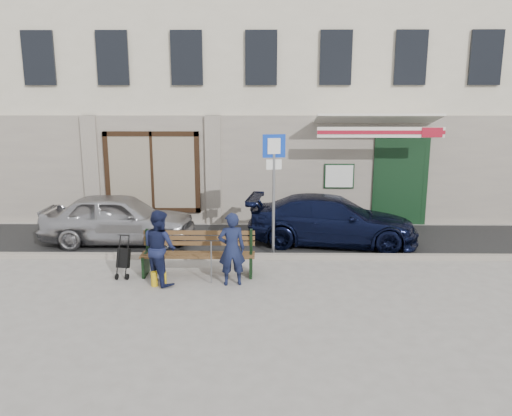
{
  "coord_description": "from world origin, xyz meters",
  "views": [
    {
      "loc": [
        0.03,
        -9.66,
        3.67
      ],
      "look_at": [
        -0.1,
        1.6,
        1.2
      ],
      "focal_mm": 35.0,
      "sensor_mm": 36.0,
      "label": 1
    }
  ],
  "objects_px": {
    "parking_sign": "(274,174)",
    "woman": "(160,247)",
    "stroller": "(123,259)",
    "man": "(232,249)",
    "bench": "(196,254)",
    "car_silver": "(119,218)",
    "car_navy": "(332,220)"
  },
  "relations": [
    {
      "from": "car_navy",
      "to": "parking_sign",
      "type": "bearing_deg",
      "value": 130.03
    },
    {
      "from": "car_silver",
      "to": "stroller",
      "type": "distance_m",
      "value": 2.64
    },
    {
      "from": "bench",
      "to": "stroller",
      "type": "relative_size",
      "value": 2.71
    },
    {
      "from": "woman",
      "to": "stroller",
      "type": "height_order",
      "value": "woman"
    },
    {
      "from": "parking_sign",
      "to": "car_navy",
      "type": "bearing_deg",
      "value": 21.1
    },
    {
      "from": "woman",
      "to": "bench",
      "type": "bearing_deg",
      "value": -99.56
    },
    {
      "from": "woman",
      "to": "car_navy",
      "type": "bearing_deg",
      "value": -100.33
    },
    {
      "from": "bench",
      "to": "man",
      "type": "height_order",
      "value": "man"
    },
    {
      "from": "woman",
      "to": "stroller",
      "type": "distance_m",
      "value": 1.0
    },
    {
      "from": "parking_sign",
      "to": "woman",
      "type": "xyz_separation_m",
      "value": [
        -2.32,
        -1.93,
        -1.19
      ]
    },
    {
      "from": "car_silver",
      "to": "man",
      "type": "xyz_separation_m",
      "value": [
        3.08,
        -2.92,
        0.09
      ]
    },
    {
      "from": "parking_sign",
      "to": "man",
      "type": "height_order",
      "value": "parking_sign"
    },
    {
      "from": "car_navy",
      "to": "stroller",
      "type": "height_order",
      "value": "car_navy"
    },
    {
      "from": "car_navy",
      "to": "man",
      "type": "relative_size",
      "value": 2.89
    },
    {
      "from": "parking_sign",
      "to": "stroller",
      "type": "height_order",
      "value": "parking_sign"
    },
    {
      "from": "man",
      "to": "woman",
      "type": "bearing_deg",
      "value": -11.04
    },
    {
      "from": "parking_sign",
      "to": "bench",
      "type": "xyz_separation_m",
      "value": [
        -1.67,
        -1.42,
        -1.49
      ]
    },
    {
      "from": "car_navy",
      "to": "bench",
      "type": "bearing_deg",
      "value": 134.53
    },
    {
      "from": "car_silver",
      "to": "woman",
      "type": "bearing_deg",
      "value": -150.53
    },
    {
      "from": "woman",
      "to": "stroller",
      "type": "xyz_separation_m",
      "value": [
        -0.85,
        0.36,
        -0.37
      ]
    },
    {
      "from": "car_silver",
      "to": "man",
      "type": "distance_m",
      "value": 4.24
    },
    {
      "from": "car_silver",
      "to": "woman",
      "type": "relative_size",
      "value": 2.54
    },
    {
      "from": "bench",
      "to": "stroller",
      "type": "distance_m",
      "value": 1.51
    },
    {
      "from": "car_navy",
      "to": "bench",
      "type": "height_order",
      "value": "car_navy"
    },
    {
      "from": "man",
      "to": "bench",
      "type": "bearing_deg",
      "value": -43.91
    },
    {
      "from": "car_silver",
      "to": "bench",
      "type": "height_order",
      "value": "car_silver"
    },
    {
      "from": "car_silver",
      "to": "stroller",
      "type": "bearing_deg",
      "value": -162.84
    },
    {
      "from": "car_silver",
      "to": "car_navy",
      "type": "xyz_separation_m",
      "value": [
        5.48,
        0.02,
        -0.03
      ]
    },
    {
      "from": "parking_sign",
      "to": "man",
      "type": "bearing_deg",
      "value": -125.03
    },
    {
      "from": "car_silver",
      "to": "man",
      "type": "height_order",
      "value": "man"
    },
    {
      "from": "parking_sign",
      "to": "woman",
      "type": "relative_size",
      "value": 1.89
    },
    {
      "from": "stroller",
      "to": "man",
      "type": "bearing_deg",
      "value": 2.69
    }
  ]
}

